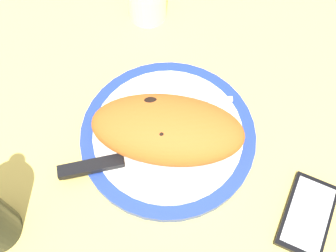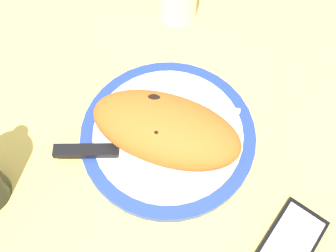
# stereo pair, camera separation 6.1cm
# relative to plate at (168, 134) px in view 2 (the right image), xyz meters

# --- Properties ---
(ground_plane) EXTENTS (1.50, 1.50, 0.03)m
(ground_plane) POSITION_rel_plate_xyz_m (0.00, 0.00, -0.02)
(ground_plane) COLOR #EACC60
(plate) EXTENTS (0.28, 0.28, 0.02)m
(plate) POSITION_rel_plate_xyz_m (0.00, 0.00, 0.00)
(plate) COLOR #233D99
(plate) RESTS_ON ground_plane
(calzone) EXTENTS (0.24, 0.13, 0.07)m
(calzone) POSITION_rel_plate_xyz_m (0.00, 0.01, 0.04)
(calzone) COLOR #C16023
(calzone) RESTS_ON plate
(fork) EXTENTS (0.18, 0.03, 0.00)m
(fork) POSITION_rel_plate_xyz_m (0.00, -0.06, 0.01)
(fork) COLOR silver
(fork) RESTS_ON plate
(knife) EXTENTS (0.22, 0.08, 0.01)m
(knife) POSITION_rel_plate_xyz_m (0.09, 0.06, 0.01)
(knife) COLOR silver
(knife) RESTS_ON plate
(smartphone) EXTENTS (0.11, 0.14, 0.01)m
(smartphone) POSITION_rel_plate_xyz_m (-0.21, 0.12, -0.00)
(smartphone) COLOR black
(smartphone) RESTS_ON ground_plane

